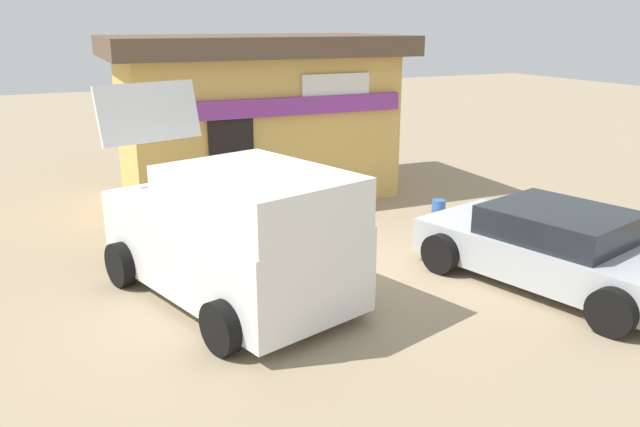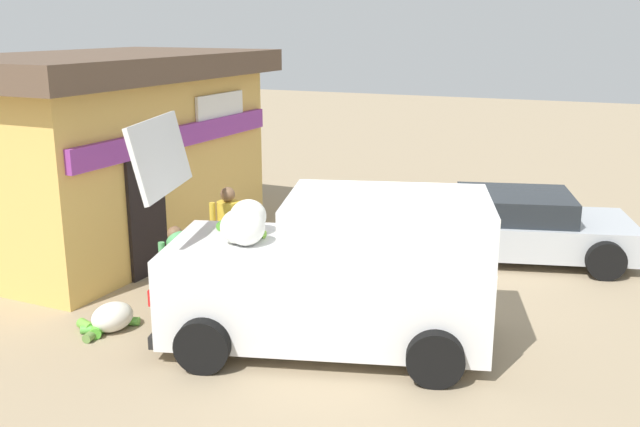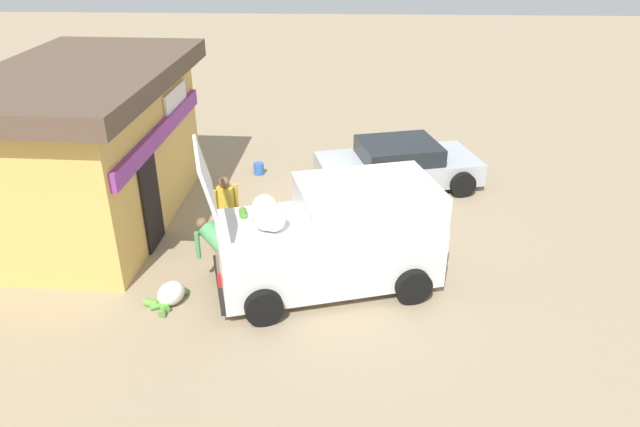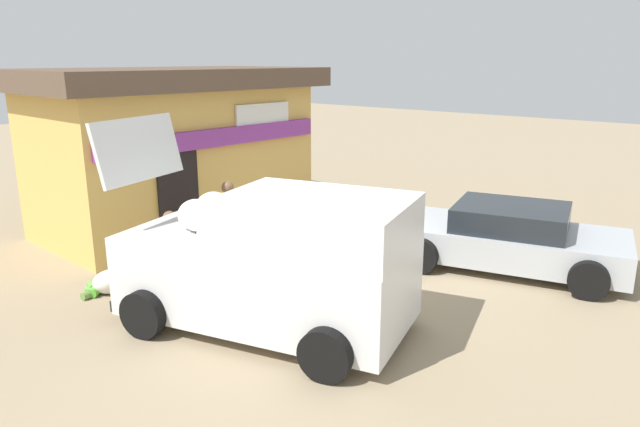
{
  "view_description": "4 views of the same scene",
  "coord_description": "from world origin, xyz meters",
  "views": [
    {
      "loc": [
        -4.69,
        -8.28,
        3.78
      ],
      "look_at": [
        -0.58,
        0.3,
        0.91
      ],
      "focal_mm": 35.84,
      "sensor_mm": 36.0,
      "label": 1
    },
    {
      "loc": [
        -10.14,
        -3.36,
        4.01
      ],
      "look_at": [
        -0.46,
        0.75,
        1.21
      ],
      "focal_mm": 40.32,
      "sensor_mm": 36.0,
      "label": 2
    },
    {
      "loc": [
        -11.68,
        -0.36,
        6.37
      ],
      "look_at": [
        -1.17,
        0.08,
        0.92
      ],
      "focal_mm": 33.19,
      "sensor_mm": 36.0,
      "label": 3
    },
    {
      "loc": [
        -7.54,
        -5.55,
        3.7
      ],
      "look_at": [
        0.18,
        0.93,
        0.99
      ],
      "focal_mm": 32.47,
      "sensor_mm": 36.0,
      "label": 4
    }
  ],
  "objects": [
    {
      "name": "customer_bending",
      "position": [
        -2.31,
        1.94,
        0.8
      ],
      "size": [
        0.73,
        0.76,
        1.27
      ],
      "color": "#726047",
      "rests_on": "ground_plane"
    },
    {
      "name": "paint_bucket",
      "position": [
        2.86,
        1.9,
        0.16
      ],
      "size": [
        0.28,
        0.28,
        0.31
      ],
      "primitive_type": "cylinder",
      "color": "blue",
      "rests_on": "ground_plane"
    },
    {
      "name": "ground_plane",
      "position": [
        0.0,
        0.0,
        0.0
      ],
      "size": [
        60.0,
        60.0,
        0.0
      ],
      "primitive_type": "plane",
      "color": "#9E896B"
    },
    {
      "name": "delivery_van",
      "position": [
        -2.17,
        -0.22,
        0.98
      ],
      "size": [
        3.06,
        4.54,
        2.87
      ],
      "color": "white",
      "rests_on": "ground_plane"
    },
    {
      "name": "unloaded_banana_pile",
      "position": [
        -3.02,
        2.72,
        0.17
      ],
      "size": [
        0.83,
        0.78,
        0.39
      ],
      "color": "silver",
      "rests_on": "ground_plane"
    },
    {
      "name": "vendor_standing",
      "position": [
        -1.04,
        2.0,
        0.94
      ],
      "size": [
        0.48,
        0.48,
        1.63
      ],
      "color": "#4C4C51",
      "rests_on": "ground_plane"
    },
    {
      "name": "parked_sedan",
      "position": [
        2.33,
        -1.75,
        0.55
      ],
      "size": [
        2.97,
        4.34,
        1.15
      ],
      "color": "#B2B7BC",
      "rests_on": "ground_plane"
    },
    {
      "name": "storefront_bar",
      "position": [
        0.12,
        5.07,
        1.81
      ],
      "size": [
        6.39,
        3.9,
        3.49
      ],
      "color": "#E0B259",
      "rests_on": "ground_plane"
    }
  ]
}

